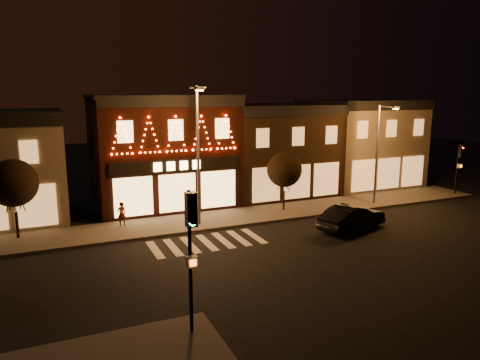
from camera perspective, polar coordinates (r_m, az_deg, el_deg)
ground at (r=22.48m, az=-0.78°, el=-11.06°), size 120.00×120.00×0.00m
sidewalk_far at (r=30.19m, az=-3.20°, el=-5.05°), size 44.00×4.00×0.15m
building_pulp at (r=34.40m, az=-9.92°, el=3.77°), size 10.20×8.34×8.30m
building_right_a at (r=37.84m, az=4.23°, el=3.96°), size 9.20×8.28×7.50m
building_right_b at (r=42.75m, az=14.99°, el=4.64°), size 9.20×8.28×7.80m
traffic_signal_near at (r=15.29m, az=-6.28°, el=-6.94°), size 0.36×0.53×5.14m
traffic_signal_far at (r=40.88m, az=26.22°, el=2.45°), size 0.35×0.47×4.15m
streetlamp_mid at (r=27.72m, az=-5.35°, el=4.42°), size 0.79×1.99×8.72m
streetlamp_right at (r=34.74m, az=17.35°, el=4.06°), size 0.51×1.70×7.41m
tree_left at (r=28.59m, az=-26.97°, el=-0.36°), size 2.77×2.77×4.63m
tree_right at (r=31.90m, az=5.69°, el=1.32°), size 2.49×2.49×4.17m
dark_sedan at (r=28.89m, az=14.10°, el=-4.65°), size 5.08×2.84×1.59m
pedestrian at (r=29.31m, az=-14.87°, el=-4.20°), size 0.63×0.48×1.54m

